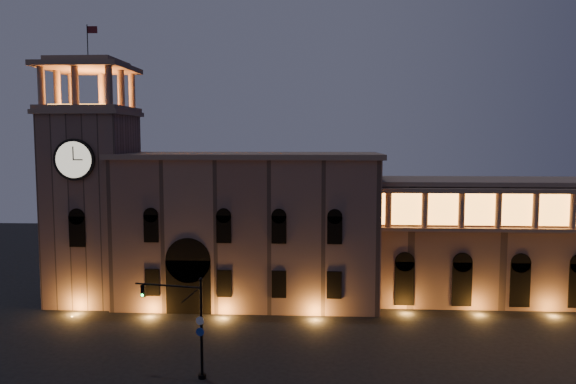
{
  "coord_description": "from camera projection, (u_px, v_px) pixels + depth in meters",
  "views": [
    {
      "loc": [
        6.24,
        -43.72,
        19.28
      ],
      "look_at": [
        2.98,
        16.0,
        13.6
      ],
      "focal_mm": 35.0,
      "sensor_mm": 36.0,
      "label": 1
    }
  ],
  "objects": [
    {
      "name": "government_building",
      "position": [
        248.0,
        227.0,
        66.7
      ],
      "size": [
        30.8,
        12.8,
        17.6
      ],
      "color": "#77594E",
      "rests_on": "ground"
    },
    {
      "name": "traffic_light",
      "position": [
        190.0,
        325.0,
        45.1
      ],
      "size": [
        5.98,
        1.47,
        8.32
      ],
      "rotation": [
        0.0,
        0.0,
        -0.19
      ],
      "color": "black",
      "rests_on": "ground"
    },
    {
      "name": "ground",
      "position": [
        241.0,
        377.0,
        45.62
      ],
      "size": [
        160.0,
        160.0,
        0.0
      ],
      "primitive_type": "plane",
      "color": "black",
      "rests_on": "ground"
    },
    {
      "name": "colonnade_wing",
      "position": [
        534.0,
        239.0,
        66.96
      ],
      "size": [
        40.6,
        11.5,
        14.5
      ],
      "color": "brown",
      "rests_on": "ground"
    },
    {
      "name": "clock_tower",
      "position": [
        93.0,
        196.0,
        66.4
      ],
      "size": [
        9.8,
        9.8,
        32.4
      ],
      "color": "#77594E",
      "rests_on": "ground"
    }
  ]
}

